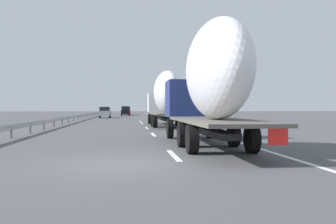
% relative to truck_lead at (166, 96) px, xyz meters
% --- Properties ---
extents(ground_plane, '(260.00, 260.00, 0.00)m').
position_rel_truck_lead_xyz_m(ground_plane, '(17.46, 3.60, -2.68)').
color(ground_plane, '#4C4C4F').
extents(lane_stripe_0, '(3.20, 0.20, 0.01)m').
position_rel_truck_lead_xyz_m(lane_stripe_0, '(-20.54, 1.80, -2.67)').
color(lane_stripe_0, white).
rests_on(lane_stripe_0, ground_plane).
extents(lane_stripe_1, '(3.20, 0.20, 0.01)m').
position_rel_truck_lead_xyz_m(lane_stripe_1, '(-10.16, 1.80, -2.67)').
color(lane_stripe_1, white).
rests_on(lane_stripe_1, ground_plane).
extents(lane_stripe_2, '(3.20, 0.20, 0.01)m').
position_rel_truck_lead_xyz_m(lane_stripe_2, '(-2.51, 1.80, -2.67)').
color(lane_stripe_2, white).
rests_on(lane_stripe_2, ground_plane).
extents(lane_stripe_3, '(3.20, 0.20, 0.01)m').
position_rel_truck_lead_xyz_m(lane_stripe_3, '(7.52, 1.80, -2.67)').
color(lane_stripe_3, white).
rests_on(lane_stripe_3, ground_plane).
extents(lane_stripe_4, '(3.20, 0.20, 0.01)m').
position_rel_truck_lead_xyz_m(lane_stripe_4, '(12.60, 1.80, -2.67)').
color(lane_stripe_4, white).
rests_on(lane_stripe_4, ground_plane).
extents(lane_stripe_5, '(3.20, 0.20, 0.01)m').
position_rel_truck_lead_xyz_m(lane_stripe_5, '(34.35, 1.80, -2.67)').
color(lane_stripe_5, white).
rests_on(lane_stripe_5, ground_plane).
extents(lane_stripe_6, '(3.20, 0.20, 0.01)m').
position_rel_truck_lead_xyz_m(lane_stripe_6, '(36.18, 1.80, -2.67)').
color(lane_stripe_6, white).
rests_on(lane_stripe_6, ground_plane).
extents(lane_stripe_7, '(3.20, 0.20, 0.01)m').
position_rel_truck_lead_xyz_m(lane_stripe_7, '(45.79, 1.80, -2.67)').
color(lane_stripe_7, white).
rests_on(lane_stripe_7, ground_plane).
extents(edge_line_right, '(110.00, 0.20, 0.01)m').
position_rel_truck_lead_xyz_m(edge_line_right, '(22.46, -1.90, -2.67)').
color(edge_line_right, white).
rests_on(edge_line_right, ground_plane).
extents(truck_lead, '(14.08, 2.55, 4.78)m').
position_rel_truck_lead_xyz_m(truck_lead, '(0.00, 0.00, 0.00)').
color(truck_lead, silver).
rests_on(truck_lead, ground_plane).
extents(truck_trailing, '(12.94, 2.55, 4.98)m').
position_rel_truck_lead_xyz_m(truck_trailing, '(-18.21, -0.00, 0.04)').
color(truck_trailing, navy).
rests_on(truck_trailing, ground_plane).
extents(car_silver_hatch, '(4.60, 1.80, 1.80)m').
position_rel_truck_lead_xyz_m(car_silver_hatch, '(29.56, 6.95, -1.76)').
color(car_silver_hatch, '#ADB2B7').
rests_on(car_silver_hatch, ground_plane).
extents(car_black_suv, '(4.66, 1.78, 1.97)m').
position_rel_truck_lead_xyz_m(car_black_suv, '(46.49, 3.71, -1.70)').
color(car_black_suv, black).
rests_on(car_black_suv, ground_plane).
extents(car_red_compact, '(4.50, 1.73, 1.95)m').
position_rel_truck_lead_xyz_m(car_red_compact, '(59.24, 3.40, -1.71)').
color(car_red_compact, red).
rests_on(car_red_compact, ground_plane).
extents(road_sign, '(0.10, 0.90, 2.93)m').
position_rel_truck_lead_xyz_m(road_sign, '(24.79, -3.10, -0.64)').
color(road_sign, gray).
rests_on(road_sign, ground_plane).
extents(tree_0, '(3.55, 3.55, 5.77)m').
position_rel_truck_lead_xyz_m(tree_0, '(41.28, -7.60, 1.18)').
color(tree_0, '#472D19').
rests_on(tree_0, ground_plane).
extents(tree_1, '(3.89, 3.89, 5.53)m').
position_rel_truck_lead_xyz_m(tree_1, '(31.73, -7.87, 0.91)').
color(tree_1, '#472D19').
rests_on(tree_1, ground_plane).
extents(tree_2, '(2.88, 2.88, 5.42)m').
position_rel_truck_lead_xyz_m(tree_2, '(16.49, -8.74, 0.95)').
color(tree_2, '#472D19').
rests_on(tree_2, ground_plane).
extents(tree_3, '(3.47, 3.47, 6.86)m').
position_rel_truck_lead_xyz_m(tree_3, '(61.46, -7.67, 1.36)').
color(tree_3, '#472D19').
rests_on(tree_3, ground_plane).
extents(guardrail_median, '(94.00, 0.10, 0.76)m').
position_rel_truck_lead_xyz_m(guardrail_median, '(20.46, 9.60, -2.10)').
color(guardrail_median, '#9EA0A5').
rests_on(guardrail_median, ground_plane).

